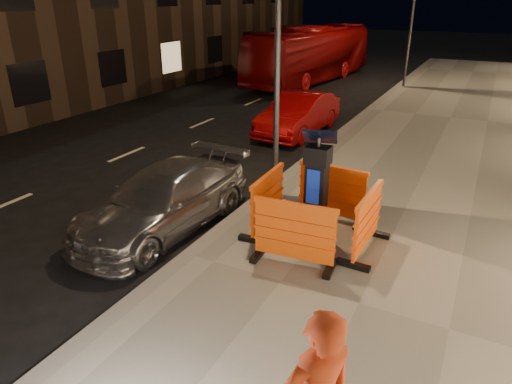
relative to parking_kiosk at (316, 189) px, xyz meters
The scene contains 13 objects.
ground_plane 2.57m from the parking_kiosk, 138.54° to the right, with size 120.00×120.00×0.00m, color black.
sidewalk 2.26m from the parking_kiosk, 50.08° to the right, with size 6.00×60.00×0.15m, color gray.
kerb 2.54m from the parking_kiosk, 138.54° to the right, with size 0.30×60.00×0.15m, color slate.
parking_kiosk is the anchor object (origin of this frame).
barrier_front 1.05m from the parking_kiosk, 90.00° to the right, with size 1.42×0.58×1.11m, color #FF580D.
barrier_back 1.05m from the parking_kiosk, 90.00° to the left, with size 1.42×0.58×1.11m, color #FF580D.
barrier_kerbside 1.05m from the parking_kiosk, behind, with size 1.42×0.58×1.11m, color #FF580D.
barrier_bldgside 1.05m from the parking_kiosk, ahead, with size 1.42×0.58×1.11m, color #FF580D.
car_silver 3.17m from the parking_kiosk, 166.77° to the right, with size 1.70×4.17×1.21m, color #A5A5AA.
car_red 7.56m from the parking_kiosk, 114.49° to the left, with size 1.42×4.06×1.34m, color #8C0609.
bus_doubledecker 17.82m from the parking_kiosk, 111.19° to the left, with size 2.39×10.22×2.85m, color maroon.
street_lamp_mid 2.90m from the parking_kiosk, 134.97° to the left, with size 0.12×0.12×6.00m, color #3F3F44.
street_lamp_far 16.66m from the parking_kiosk, 95.11° to the left, with size 0.12×0.12×6.00m, color #3F3F44.
Camera 1 is at (4.16, -5.54, 4.28)m, focal length 32.00 mm.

